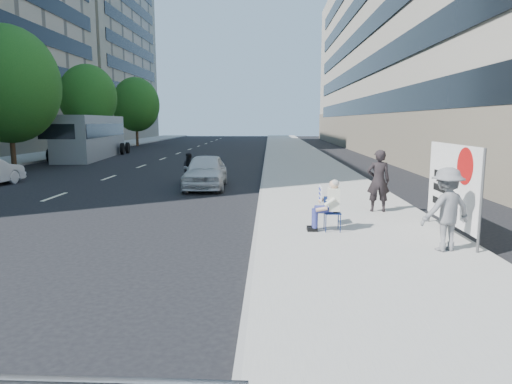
{
  "coord_description": "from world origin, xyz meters",
  "views": [
    {
      "loc": [
        1.8,
        -9.08,
        2.89
      ],
      "look_at": [
        1.46,
        2.1,
        1.15
      ],
      "focal_mm": 32.0,
      "sensor_mm": 36.0,
      "label": 1
    }
  ],
  "objects_px": {
    "jogger": "(446,209)",
    "motorcycle": "(190,169)",
    "seated_protester": "(328,202)",
    "bus": "(92,137)",
    "pedestrian_woman": "(378,181)",
    "white_sedan_near": "(206,171)",
    "protest_banner": "(452,184)"
  },
  "relations": [
    {
      "from": "seated_protester",
      "to": "bus",
      "type": "relative_size",
      "value": 0.11
    },
    {
      "from": "pedestrian_woman",
      "to": "white_sedan_near",
      "type": "bearing_deg",
      "value": -39.41
    },
    {
      "from": "jogger",
      "to": "white_sedan_near",
      "type": "distance_m",
      "value": 12.01
    },
    {
      "from": "white_sedan_near",
      "to": "bus",
      "type": "height_order",
      "value": "bus"
    },
    {
      "from": "seated_protester",
      "to": "pedestrian_woman",
      "type": "bearing_deg",
      "value": 53.98
    },
    {
      "from": "pedestrian_woman",
      "to": "motorcycle",
      "type": "height_order",
      "value": "pedestrian_woman"
    },
    {
      "from": "jogger",
      "to": "white_sedan_near",
      "type": "relative_size",
      "value": 0.41
    },
    {
      "from": "white_sedan_near",
      "to": "motorcycle",
      "type": "xyz_separation_m",
      "value": [
        -0.98,
        1.65,
        -0.1
      ]
    },
    {
      "from": "white_sedan_near",
      "to": "motorcycle",
      "type": "bearing_deg",
      "value": 118.3
    },
    {
      "from": "jogger",
      "to": "pedestrian_woman",
      "type": "relative_size",
      "value": 0.94
    },
    {
      "from": "jogger",
      "to": "bus",
      "type": "height_order",
      "value": "bus"
    },
    {
      "from": "seated_protester",
      "to": "bus",
      "type": "height_order",
      "value": "bus"
    },
    {
      "from": "protest_banner",
      "to": "bus",
      "type": "bearing_deg",
      "value": 126.46
    },
    {
      "from": "jogger",
      "to": "bus",
      "type": "distance_m",
      "value": 31.83
    },
    {
      "from": "pedestrian_woman",
      "to": "white_sedan_near",
      "type": "height_order",
      "value": "pedestrian_woman"
    },
    {
      "from": "jogger",
      "to": "bus",
      "type": "xyz_separation_m",
      "value": [
        -17.86,
        26.35,
        0.59
      ]
    },
    {
      "from": "motorcycle",
      "to": "bus",
      "type": "xyz_separation_m",
      "value": [
        -10.33,
        14.63,
        1.0
      ]
    },
    {
      "from": "protest_banner",
      "to": "jogger",
      "type": "bearing_deg",
      "value": -115.0
    },
    {
      "from": "jogger",
      "to": "motorcycle",
      "type": "distance_m",
      "value": 13.93
    },
    {
      "from": "seated_protester",
      "to": "jogger",
      "type": "relative_size",
      "value": 0.73
    },
    {
      "from": "jogger",
      "to": "motorcycle",
      "type": "bearing_deg",
      "value": -75.98
    },
    {
      "from": "protest_banner",
      "to": "motorcycle",
      "type": "xyz_separation_m",
      "value": [
        -8.15,
        10.38,
        -0.76
      ]
    },
    {
      "from": "seated_protester",
      "to": "motorcycle",
      "type": "distance_m",
      "value": 11.29
    },
    {
      "from": "protest_banner",
      "to": "white_sedan_near",
      "type": "xyz_separation_m",
      "value": [
        -7.17,
        8.73,
        -0.67
      ]
    },
    {
      "from": "pedestrian_woman",
      "to": "bus",
      "type": "bearing_deg",
      "value": -47.53
    },
    {
      "from": "seated_protester",
      "to": "protest_banner",
      "type": "xyz_separation_m",
      "value": [
        2.9,
        -0.38,
        0.53
      ]
    },
    {
      "from": "pedestrian_woman",
      "to": "motorcycle",
      "type": "xyz_separation_m",
      "value": [
        -7.08,
        7.47,
        -0.46
      ]
    },
    {
      "from": "jogger",
      "to": "bus",
      "type": "relative_size",
      "value": 0.15
    },
    {
      "from": "protest_banner",
      "to": "seated_protester",
      "type": "bearing_deg",
      "value": 172.44
    },
    {
      "from": "motorcycle",
      "to": "protest_banner",
      "type": "bearing_deg",
      "value": -48.26
    },
    {
      "from": "white_sedan_near",
      "to": "seated_protester",
      "type": "bearing_deg",
      "value": -65.33
    },
    {
      "from": "seated_protester",
      "to": "white_sedan_near",
      "type": "height_order",
      "value": "white_sedan_near"
    }
  ]
}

